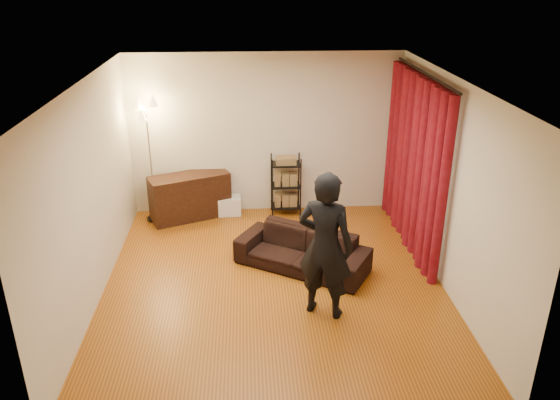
{
  "coord_description": "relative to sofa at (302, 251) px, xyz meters",
  "views": [
    {
      "loc": [
        -0.31,
        -6.28,
        3.93
      ],
      "look_at": [
        0.1,
        0.3,
        1.1
      ],
      "focal_mm": 35.0,
      "sensor_mm": 36.0,
      "label": 1
    }
  ],
  "objects": [
    {
      "name": "person",
      "position": [
        0.15,
        -1.09,
        0.65
      ],
      "size": [
        0.8,
        0.69,
        1.84
      ],
      "primitive_type": "imported",
      "rotation": [
        0.0,
        0.0,
        2.69
      ],
      "color": "black",
      "rests_on": "ground"
    },
    {
      "name": "floor_lamp",
      "position": [
        -2.3,
        1.76,
        0.75
      ],
      "size": [
        0.4,
        0.4,
        2.04
      ],
      "primitive_type": null,
      "rotation": [
        0.0,
        0.0,
        0.1
      ],
      "color": "silver",
      "rests_on": "ground"
    },
    {
      "name": "curtain_rod",
      "position": [
        1.73,
        0.71,
        2.31
      ],
      "size": [
        0.04,
        2.65,
        0.04
      ],
      "primitive_type": "cylinder",
      "rotation": [
        1.57,
        0.0,
        0.0
      ],
      "color": "black",
      "rests_on": "wall_right"
    },
    {
      "name": "wall_front",
      "position": [
        -0.42,
        -2.92,
        1.08
      ],
      "size": [
        5.0,
        0.0,
        5.0
      ],
      "primitive_type": "plane",
      "rotation": [
        -1.57,
        0.0,
        0.0
      ],
      "color": "beige",
      "rests_on": "ground"
    },
    {
      "name": "wire_shelf",
      "position": [
        -0.1,
        1.86,
        0.25
      ],
      "size": [
        0.55,
        0.45,
        1.04
      ],
      "primitive_type": null,
      "rotation": [
        0.0,
        0.0,
        -0.29
      ],
      "color": "black",
      "rests_on": "ground"
    },
    {
      "name": "storage_boxes",
      "position": [
        -1.06,
        1.88,
        -0.11
      ],
      "size": [
        0.39,
        0.32,
        0.32
      ],
      "primitive_type": null,
      "rotation": [
        0.0,
        0.0,
        0.03
      ],
      "color": "silver",
      "rests_on": "ground"
    },
    {
      "name": "wall_back",
      "position": [
        -0.42,
        2.08,
        1.08
      ],
      "size": [
        5.0,
        0.0,
        5.0
      ],
      "primitive_type": "plane",
      "rotation": [
        1.57,
        0.0,
        0.0
      ],
      "color": "beige",
      "rests_on": "ground"
    },
    {
      "name": "wall_left",
      "position": [
        -2.67,
        -0.42,
        1.08
      ],
      "size": [
        0.0,
        5.0,
        5.0
      ],
      "primitive_type": "plane",
      "rotation": [
        1.57,
        0.0,
        1.57
      ],
      "color": "beige",
      "rests_on": "ground"
    },
    {
      "name": "sofa",
      "position": [
        0.0,
        0.0,
        0.0
      ],
      "size": [
        1.95,
        1.57,
        0.54
      ],
      "primitive_type": "imported",
      "rotation": [
        0.0,
        0.0,
        -0.55
      ],
      "color": "black",
      "rests_on": "ground"
    },
    {
      "name": "ceiling",
      "position": [
        -0.42,
        -0.42,
        2.43
      ],
      "size": [
        5.0,
        5.0,
        0.0
      ],
      "primitive_type": "plane",
      "rotation": [
        3.14,
        0.0,
        0.0
      ],
      "color": "white",
      "rests_on": "ground"
    },
    {
      "name": "curtain",
      "position": [
        1.71,
        0.71,
        1.01
      ],
      "size": [
        0.22,
        2.65,
        2.55
      ],
      "primitive_type": null,
      "color": "maroon",
      "rests_on": "ground"
    },
    {
      "name": "wall_right",
      "position": [
        1.83,
        -0.42,
        1.08
      ],
      "size": [
        0.0,
        5.0,
        5.0
      ],
      "primitive_type": "plane",
      "rotation": [
        1.57,
        0.0,
        -1.57
      ],
      "color": "beige",
      "rests_on": "ground"
    },
    {
      "name": "media_cabinet",
      "position": [
        -1.71,
        1.81,
        0.11
      ],
      "size": [
        1.39,
        0.96,
        0.76
      ],
      "primitive_type": "cube",
      "rotation": [
        0.0,
        0.0,
        0.4
      ],
      "color": "#321A0E",
      "rests_on": "ground"
    },
    {
      "name": "floor",
      "position": [
        -0.42,
        -0.42,
        -0.27
      ],
      "size": [
        5.0,
        5.0,
        0.0
      ],
      "primitive_type": "plane",
      "color": "#995511",
      "rests_on": "ground"
    }
  ]
}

